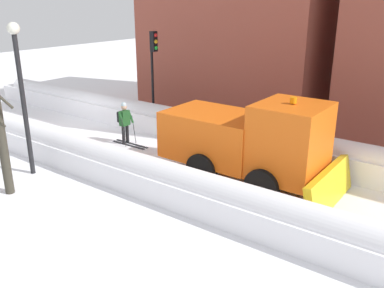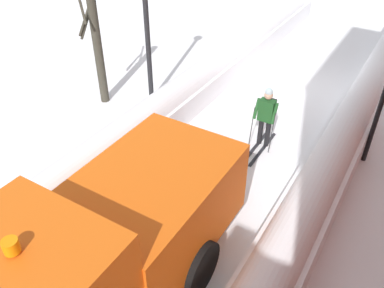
{
  "view_description": "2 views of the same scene",
  "coord_description": "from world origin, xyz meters",
  "px_view_note": "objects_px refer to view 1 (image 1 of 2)",
  "views": [
    {
      "loc": [
        11.33,
        16.05,
        5.88
      ],
      "look_at": [
        0.33,
        7.93,
        1.06
      ],
      "focal_mm": 38.84,
      "sensor_mm": 36.0,
      "label": 1
    },
    {
      "loc": [
        -3.54,
        12.86,
        6.73
      ],
      "look_at": [
        0.57,
        6.08,
        1.0
      ],
      "focal_mm": 37.22,
      "sensor_mm": 36.0,
      "label": 2
    }
  ],
  "objects_px": {
    "traffic_light_pole": "(154,61)",
    "street_lamp": "(21,82)",
    "skier": "(125,121)",
    "plow_truck": "(250,140)",
    "bare_tree_near": "(0,131)"
  },
  "relations": [
    {
      "from": "traffic_light_pole",
      "to": "street_lamp",
      "type": "xyz_separation_m",
      "value": [
        6.88,
        0.25,
        0.15
      ]
    },
    {
      "from": "traffic_light_pole",
      "to": "skier",
      "type": "bearing_deg",
      "value": 13.51
    },
    {
      "from": "plow_truck",
      "to": "skier",
      "type": "relative_size",
      "value": 3.31
    },
    {
      "from": "bare_tree_near",
      "to": "plow_truck",
      "type": "bearing_deg",
      "value": 132.78
    },
    {
      "from": "plow_truck",
      "to": "street_lamp",
      "type": "relative_size",
      "value": 1.16
    },
    {
      "from": "skier",
      "to": "traffic_light_pole",
      "type": "height_order",
      "value": "traffic_light_pole"
    },
    {
      "from": "plow_truck",
      "to": "skier",
      "type": "xyz_separation_m",
      "value": [
        -0.34,
        -6.12,
        -0.48
      ]
    },
    {
      "from": "plow_truck",
      "to": "street_lamp",
      "type": "distance_m",
      "value": 7.79
    },
    {
      "from": "plow_truck",
      "to": "traffic_light_pole",
      "type": "distance_m",
      "value": 7.58
    },
    {
      "from": "street_lamp",
      "to": "traffic_light_pole",
      "type": "bearing_deg",
      "value": -177.91
    },
    {
      "from": "plow_truck",
      "to": "street_lamp",
      "type": "height_order",
      "value": "street_lamp"
    },
    {
      "from": "traffic_light_pole",
      "to": "plow_truck",
      "type": "bearing_deg",
      "value": 66.11
    },
    {
      "from": "street_lamp",
      "to": "bare_tree_near",
      "type": "height_order",
      "value": "street_lamp"
    },
    {
      "from": "plow_truck",
      "to": "street_lamp",
      "type": "xyz_separation_m",
      "value": [
        3.89,
        -6.51,
        1.8
      ]
    },
    {
      "from": "street_lamp",
      "to": "bare_tree_near",
      "type": "relative_size",
      "value": 1.28
    }
  ]
}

